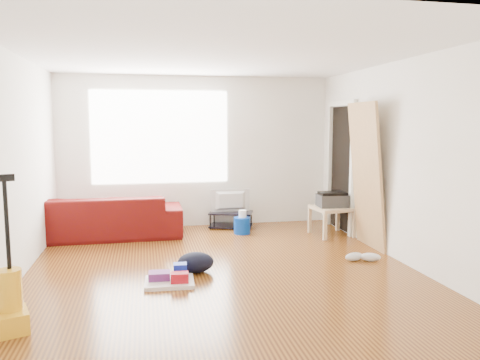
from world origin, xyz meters
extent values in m
cube|color=#4A2510|center=(0.00, 0.00, 0.00)|extent=(4.50, 5.00, 0.01)
cube|color=white|center=(0.00, 0.00, 2.50)|extent=(4.50, 5.00, 0.01)
cube|color=silver|center=(0.00, 2.50, 1.25)|extent=(4.50, 0.01, 2.50)
cube|color=silver|center=(0.00, -2.50, 1.25)|extent=(4.50, 0.01, 2.50)
cube|color=silver|center=(-2.25, 0.00, 1.25)|extent=(0.01, 5.00, 2.50)
cube|color=silver|center=(2.25, 0.00, 1.25)|extent=(0.01, 5.00, 2.50)
cube|color=white|center=(-0.60, 2.48, 1.50)|extent=(2.20, 0.01, 1.50)
cube|color=white|center=(2.21, 1.25, 1.00)|extent=(0.06, 0.08, 2.00)
cube|color=white|center=(2.21, 2.15, 1.00)|extent=(0.06, 0.08, 2.00)
cube|color=white|center=(2.21, 1.70, 2.04)|extent=(0.06, 0.98, 0.08)
cube|color=black|center=(2.24, 1.70, 1.00)|extent=(0.01, 0.86, 1.98)
imported|color=#48080C|center=(-1.43, 1.95, 0.00)|extent=(2.21, 0.86, 0.65)
cube|color=black|center=(0.52, 2.22, 0.03)|extent=(0.79, 0.60, 0.02)
cube|color=black|center=(0.52, 2.22, 0.25)|extent=(0.79, 0.60, 0.02)
cylinder|color=black|center=(0.16, 2.16, 0.13)|extent=(0.02, 0.02, 0.26)
cylinder|color=black|center=(0.27, 2.48, 0.13)|extent=(0.02, 0.02, 0.26)
cylinder|color=black|center=(0.77, 1.96, 0.13)|extent=(0.02, 0.02, 0.26)
cylinder|color=black|center=(0.88, 2.28, 0.13)|extent=(0.02, 0.02, 0.26)
imported|color=black|center=(0.52, 2.22, 0.45)|extent=(0.65, 0.09, 0.38)
cube|color=tan|center=(1.95, 1.38, 0.42)|extent=(0.61, 0.61, 0.05)
cube|color=tan|center=(1.73, 1.10, 0.20)|extent=(0.05, 0.05, 0.40)
cube|color=tan|center=(1.67, 1.60, 0.20)|extent=(0.05, 0.05, 0.40)
cube|color=tan|center=(2.23, 1.16, 0.20)|extent=(0.05, 0.05, 0.40)
cube|color=tan|center=(2.17, 1.65, 0.20)|extent=(0.05, 0.05, 0.40)
cube|color=#2F2F30|center=(1.95, 1.38, 0.54)|extent=(0.45, 0.36, 0.19)
cube|color=black|center=(1.95, 1.38, 0.66)|extent=(0.41, 0.31, 0.04)
cylinder|color=#0535A7|center=(0.61, 1.76, 0.00)|extent=(0.26, 0.26, 0.26)
cylinder|color=white|center=(0.62, 1.77, 0.18)|extent=(0.12, 0.12, 0.11)
cube|color=silver|center=(-0.64, -0.36, 0.02)|extent=(0.55, 0.45, 0.04)
cube|color=#A40D1A|center=(-0.53, -0.44, 0.09)|extent=(0.19, 0.14, 0.10)
cube|color=#5C2068|center=(-0.74, -0.30, 0.08)|extent=(0.24, 0.18, 0.08)
cube|color=#0F22A9|center=(-0.51, -0.25, 0.12)|extent=(0.15, 0.13, 0.15)
ellipsoid|color=black|center=(-0.31, -0.01, 0.00)|extent=(0.44, 0.36, 0.23)
ellipsoid|color=silver|center=(1.70, 0.04, 0.05)|extent=(0.28, 0.17, 0.11)
ellipsoid|color=silver|center=(1.89, -0.02, 0.05)|extent=(0.28, 0.20, 0.11)
cube|color=gold|center=(-2.00, -1.27, 0.09)|extent=(0.36, 0.39, 0.18)
cylinder|color=gold|center=(-2.00, -1.22, 0.35)|extent=(0.20, 0.20, 0.34)
cylinder|color=black|center=(-2.00, -1.19, 0.89)|extent=(0.04, 0.04, 0.74)
cube|color=black|center=(-2.00, -1.19, 1.28)|extent=(0.16, 0.09, 0.06)
cube|color=#9E774A|center=(2.13, 0.63, 0.00)|extent=(0.25, 0.81, 2.01)
camera|label=1|loc=(-0.87, -5.29, 1.73)|focal=35.00mm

